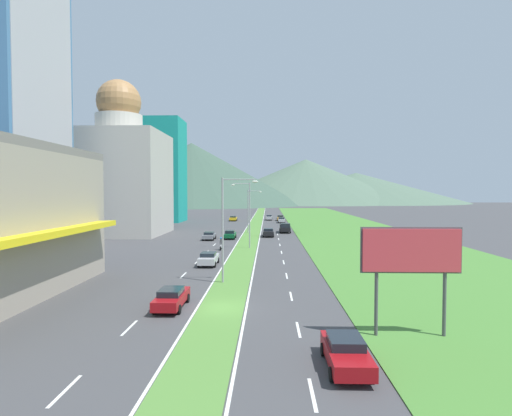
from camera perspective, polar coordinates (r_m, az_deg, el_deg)
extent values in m
plane|color=#424244|center=(29.90, -4.81, -13.73)|extent=(600.00, 600.00, 0.00)
cube|color=#518438|center=(89.00, -0.41, -3.05)|extent=(3.20, 240.00, 0.06)
cube|color=#477F33|center=(90.60, 12.74, -3.01)|extent=(24.00, 240.00, 0.06)
cube|color=silver|center=(20.18, -24.98, -22.00)|extent=(0.16, 2.80, 0.01)
cube|color=silver|center=(26.95, -17.17, -15.61)|extent=(0.16, 2.80, 0.01)
cube|color=silver|center=(34.19, -12.82, -11.73)|extent=(0.16, 2.80, 0.01)
cube|color=silver|center=(41.65, -10.07, -9.18)|extent=(0.16, 2.80, 0.01)
cube|color=silver|center=(49.23, -8.19, -7.40)|extent=(0.16, 2.80, 0.01)
cube|color=silver|center=(56.89, -6.82, -6.09)|extent=(0.16, 2.80, 0.01)
cube|color=silver|center=(64.59, -5.78, -5.09)|extent=(0.16, 2.80, 0.01)
cube|color=silver|center=(72.32, -4.97, -4.30)|extent=(0.16, 2.80, 0.01)
cube|color=silver|center=(80.08, -4.31, -3.66)|extent=(0.16, 2.80, 0.01)
cube|color=silver|center=(18.44, 7.85, -24.24)|extent=(0.16, 2.80, 0.01)
cube|color=silver|center=(25.67, 5.90, -16.44)|extent=(0.16, 2.80, 0.01)
cube|color=silver|center=(33.19, 4.89, -12.10)|extent=(0.16, 2.80, 0.01)
cube|color=silver|center=(40.83, 4.28, -9.38)|extent=(0.16, 2.80, 0.01)
cube|color=silver|center=(48.54, 3.86, -7.52)|extent=(0.16, 2.80, 0.01)
cube|color=silver|center=(56.29, 3.56, -6.16)|extent=(0.16, 2.80, 0.01)
cube|color=silver|center=(64.06, 3.34, -5.14)|extent=(0.16, 2.80, 0.01)
cube|color=silver|center=(71.86, 3.16, -4.34)|extent=(0.16, 2.80, 0.01)
cube|color=silver|center=(79.66, 3.02, -3.69)|extent=(0.16, 2.80, 0.01)
cube|color=silver|center=(89.08, -1.53, -3.06)|extent=(0.16, 240.00, 0.01)
cube|color=silver|center=(88.95, 0.72, -3.07)|extent=(0.16, 240.00, 0.01)
cube|color=yellow|center=(33.58, -27.93, -3.33)|extent=(2.82, 22.53, 0.61)
cube|color=#B2B2B7|center=(69.52, -27.36, 21.27)|extent=(0.10, 15.25, 57.38)
cube|color=#B7B2A8|center=(83.92, -18.38, 3.24)|extent=(16.96, 16.96, 19.72)
cylinder|color=beige|center=(84.93, -18.48, 11.04)|extent=(8.79, 8.79, 3.35)
sphere|color=#B27F4C|center=(85.68, -18.52, 13.81)|extent=(8.37, 8.37, 8.37)
cube|color=teal|center=(117.36, -13.02, 5.07)|extent=(12.07, 12.07, 28.31)
cone|color=#3D5647|center=(268.56, -8.93, 4.70)|extent=(144.67, 144.67, 39.83)
cone|color=#516B56|center=(318.01, 6.93, 3.73)|extent=(161.45, 161.45, 33.29)
cone|color=#516B56|center=(334.51, 13.71, 2.76)|extent=(165.24, 165.24, 23.41)
cylinder|color=#99999E|center=(37.08, -4.66, -3.14)|extent=(0.18, 0.18, 9.50)
cylinder|color=#99999E|center=(36.85, -2.42, 3.99)|extent=(2.92, 0.21, 0.10)
ellipsoid|color=silver|center=(36.83, -0.14, 3.68)|extent=(0.56, 0.28, 0.20)
cylinder|color=#99999E|center=(59.56, -0.89, -1.07)|extent=(0.18, 0.18, 9.58)
cylinder|color=#99999E|center=(59.43, -2.06, 3.40)|extent=(2.40, 0.32, 0.10)
ellipsoid|color=silver|center=(59.41, -3.22, 3.20)|extent=(0.56, 0.28, 0.20)
cylinder|color=#99999E|center=(82.31, -1.12, -0.51)|extent=(0.18, 0.18, 8.59)
cylinder|color=#99999E|center=(82.15, -0.26, 2.38)|extent=(2.48, 0.12, 0.10)
ellipsoid|color=silver|center=(82.10, 0.61, 2.24)|extent=(0.56, 0.28, 0.20)
cylinder|color=#4C4C51|center=(24.89, 16.35, -12.65)|extent=(0.20, 0.20, 3.73)
cylinder|color=#4C4C51|center=(26.10, 24.70, -12.07)|extent=(0.20, 0.20, 3.73)
cube|color=#D83847|center=(24.75, 20.80, -5.53)|extent=(5.47, 0.16, 2.42)
cube|color=#4C4C51|center=(24.86, 20.71, -5.50)|extent=(5.67, 0.08, 2.62)
cube|color=slate|center=(71.39, -6.52, -3.89)|extent=(1.85, 4.59, 0.60)
cube|color=black|center=(71.16, -6.54, -3.50)|extent=(1.59, 2.02, 0.43)
cylinder|color=black|center=(72.95, -7.05, -4.00)|extent=(0.22, 0.64, 0.64)
cylinder|color=black|center=(72.71, -5.66, -4.02)|extent=(0.22, 0.64, 0.64)
cylinder|color=black|center=(70.16, -7.40, -4.25)|extent=(0.22, 0.64, 0.64)
cylinder|color=black|center=(69.90, -5.96, -4.27)|extent=(0.22, 0.64, 0.64)
cube|color=#B2B2B7|center=(109.94, 3.57, -1.72)|extent=(1.73, 4.15, 0.69)
cube|color=black|center=(110.07, 3.57, -1.41)|extent=(1.49, 1.83, 0.45)
cylinder|color=black|center=(108.71, 4.03, -1.94)|extent=(0.22, 0.64, 0.64)
cylinder|color=black|center=(108.66, 3.15, -1.94)|extent=(0.22, 0.64, 0.64)
cylinder|color=black|center=(111.28, 3.97, -1.85)|extent=(0.22, 0.64, 0.64)
cylinder|color=black|center=(111.22, 3.12, -1.85)|extent=(0.22, 0.64, 0.64)
cube|color=#C6842D|center=(117.80, 3.39, -1.44)|extent=(1.78, 4.65, 0.74)
cube|color=black|center=(117.94, 3.39, -1.13)|extent=(1.53, 2.05, 0.51)
cylinder|color=black|center=(116.41, 3.83, -1.67)|extent=(0.22, 0.64, 0.64)
cylinder|color=black|center=(116.36, 2.99, -1.67)|extent=(0.22, 0.64, 0.64)
cylinder|color=black|center=(119.29, 3.78, -1.57)|extent=(0.22, 0.64, 0.64)
cylinder|color=black|center=(119.24, 2.96, -1.57)|extent=(0.22, 0.64, 0.64)
cube|color=#B2B2B7|center=(46.82, -6.60, -7.06)|extent=(1.84, 4.59, 0.70)
cube|color=black|center=(46.55, -6.64, -6.41)|extent=(1.59, 2.02, 0.42)
cylinder|color=black|center=(48.40, -7.40, -7.18)|extent=(0.22, 0.64, 0.64)
cylinder|color=black|center=(48.15, -5.30, -7.22)|extent=(0.22, 0.64, 0.64)
cylinder|color=black|center=(45.63, -7.97, -7.76)|extent=(0.22, 0.64, 0.64)
cylinder|color=black|center=(45.37, -5.75, -7.81)|extent=(0.22, 0.64, 0.64)
cube|color=yellow|center=(117.08, -3.17, -1.48)|extent=(1.88, 4.64, 0.66)
cube|color=black|center=(116.86, -3.18, -1.23)|extent=(1.61, 2.04, 0.40)
cylinder|color=black|center=(118.61, -3.55, -1.59)|extent=(0.22, 0.64, 0.64)
cylinder|color=black|center=(118.46, -2.68, -1.60)|extent=(0.22, 0.64, 0.64)
cylinder|color=black|center=(115.75, -3.68, -1.69)|extent=(0.22, 0.64, 0.64)
cylinder|color=black|center=(115.60, -2.79, -1.69)|extent=(0.22, 0.64, 0.64)
cube|color=#0C5128|center=(72.57, -3.62, -3.77)|extent=(1.83, 4.65, 0.64)
cube|color=black|center=(72.33, -3.63, -3.32)|extent=(1.57, 2.04, 0.53)
cylinder|color=black|center=(74.12, -4.19, -3.89)|extent=(0.22, 0.64, 0.64)
cylinder|color=black|center=(73.96, -2.84, -3.90)|extent=(0.22, 0.64, 0.64)
cylinder|color=black|center=(71.27, -4.43, -4.14)|extent=(0.22, 0.64, 0.64)
cylinder|color=black|center=(71.10, -3.02, -4.15)|extent=(0.22, 0.64, 0.64)
cube|color=maroon|center=(30.37, -11.64, -12.24)|extent=(1.75, 4.77, 0.67)
cube|color=black|center=(30.05, -11.73, -11.31)|extent=(1.50, 2.10, 0.42)
cylinder|color=black|center=(32.04, -12.50, -12.10)|extent=(0.22, 0.64, 0.64)
cylinder|color=black|center=(31.67, -9.49, -12.24)|extent=(0.22, 0.64, 0.64)
cylinder|color=black|center=(29.28, -13.97, -13.49)|extent=(0.22, 0.64, 0.64)
cylinder|color=black|center=(28.88, -10.66, -13.68)|extent=(0.22, 0.64, 0.64)
cube|color=maroon|center=(20.74, 12.40, -19.19)|extent=(1.81, 4.57, 0.68)
cube|color=black|center=(20.71, 12.31, -17.59)|extent=(1.56, 2.01, 0.42)
cylinder|color=black|center=(19.77, 15.86, -21.41)|extent=(0.22, 0.64, 0.64)
cylinder|color=black|center=(19.44, 10.51, -21.78)|extent=(0.22, 0.64, 0.64)
cylinder|color=black|center=(22.32, 13.99, -18.56)|extent=(0.22, 0.64, 0.64)
cylinder|color=black|center=(22.04, 9.32, -18.81)|extent=(0.22, 0.64, 0.64)
cube|color=#B2B2B7|center=(120.12, 1.82, -1.36)|extent=(1.72, 4.35, 0.76)
cube|color=black|center=(120.26, 1.82, -1.08)|extent=(1.48, 1.92, 0.41)
cylinder|color=black|center=(118.81, 2.23, -1.58)|extent=(0.22, 0.64, 0.64)
cylinder|color=black|center=(118.80, 1.43, -1.58)|extent=(0.22, 0.64, 0.64)
cylinder|color=black|center=(121.50, 2.21, -1.50)|extent=(0.22, 0.64, 0.64)
cylinder|color=black|center=(121.50, 1.43, -1.50)|extent=(0.22, 0.64, 0.64)
cube|color=black|center=(75.86, 1.73, -3.46)|extent=(1.90, 4.58, 0.77)
cube|color=black|center=(75.98, 1.73, -3.00)|extent=(1.63, 2.02, 0.41)
cylinder|color=black|center=(74.49, 2.43, -3.86)|extent=(0.22, 0.64, 0.64)
cylinder|color=black|center=(74.49, 1.03, -3.86)|extent=(0.22, 0.64, 0.64)
cylinder|color=black|center=(77.31, 2.41, -3.64)|extent=(0.22, 0.64, 0.64)
cylinder|color=black|center=(77.31, 1.05, -3.63)|extent=(0.22, 0.64, 0.64)
cube|color=black|center=(83.47, 4.04, -2.88)|extent=(2.00, 5.40, 0.80)
cube|color=black|center=(81.81, 4.09, -2.42)|extent=(1.84, 2.00, 0.80)
cube|color=black|center=(84.56, 4.65, -2.39)|extent=(0.10, 3.20, 0.44)
cube|color=black|center=(84.48, 3.38, -2.39)|extent=(0.10, 3.20, 0.44)
cube|color=black|center=(86.06, 3.97, -2.31)|extent=(1.84, 0.10, 0.44)
cylinder|color=black|center=(81.94, 4.76, -3.25)|extent=(0.26, 0.80, 0.80)
cylinder|color=black|center=(81.86, 3.42, -3.26)|extent=(0.26, 0.80, 0.80)
cylinder|color=black|center=(85.16, 4.65, -3.05)|extent=(0.26, 0.80, 0.80)
cylinder|color=black|center=(85.09, 3.35, -3.05)|extent=(0.26, 0.80, 0.80)
cylinder|color=black|center=(59.54, -4.81, -5.42)|extent=(0.10, 0.60, 0.60)
cylinder|color=black|center=(58.16, -4.96, -5.60)|extent=(0.12, 0.60, 0.60)
cube|color=silver|center=(58.83, -4.89, -5.34)|extent=(0.20, 1.12, 0.25)
ellipsoid|color=silver|center=(58.98, -4.86, -4.98)|extent=(0.24, 0.44, 0.24)
cube|color=#4C4C51|center=(58.64, -4.90, -4.65)|extent=(0.36, 0.28, 0.70)
sphere|color=blue|center=(58.63, -4.90, -4.19)|extent=(0.26, 0.26, 0.26)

